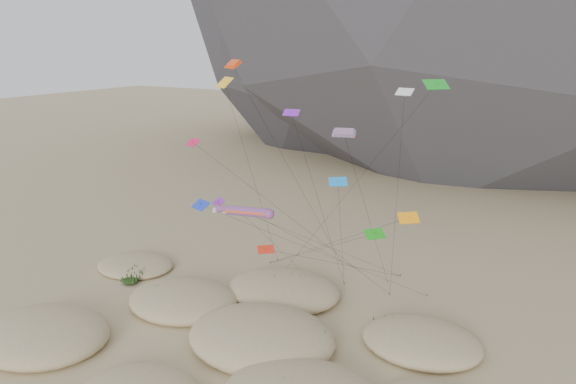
% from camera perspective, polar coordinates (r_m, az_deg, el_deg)
% --- Properties ---
extents(ground, '(500.00, 500.00, 0.00)m').
position_cam_1_polar(ground, '(55.74, -7.03, -16.84)').
color(ground, '#CCB789').
rests_on(ground, ground).
extents(dunes, '(53.22, 34.30, 3.78)m').
position_cam_1_polar(dunes, '(58.71, -5.79, -14.23)').
color(dunes, '#CCB789').
rests_on(dunes, ground).
extents(dune_grass, '(41.05, 30.04, 1.56)m').
position_cam_1_polar(dune_grass, '(58.07, -5.69, -14.41)').
color(dune_grass, black).
rests_on(dune_grass, ground).
extents(kite_stakes, '(21.66, 7.40, 0.30)m').
position_cam_1_polar(kite_stakes, '(73.04, 4.74, -8.55)').
color(kite_stakes, '#3F2D1E').
rests_on(kite_stakes, ground).
extents(rainbow_tube_kite, '(8.37, 20.94, 13.80)m').
position_cam_1_polar(rainbow_tube_kite, '(55.90, -4.26, -1.99)').
color(rainbow_tube_kite, '#FF561A').
rests_on(rainbow_tube_kite, ground).
extents(white_tube_kite, '(5.93, 11.73, 11.65)m').
position_cam_1_polar(white_tube_kite, '(62.80, -5.14, -1.92)').
color(white_tube_kite, white).
rests_on(white_tube_kite, ground).
extents(orange_parafoil, '(11.16, 12.21, 27.41)m').
position_cam_1_polar(orange_parafoil, '(64.06, -5.47, 12.53)').
color(orange_parafoil, red).
rests_on(orange_parafoil, ground).
extents(multi_parafoil, '(2.58, 12.81, 21.04)m').
position_cam_1_polar(multi_parafoil, '(56.23, 5.77, 5.77)').
color(multi_parafoil, '#FF1A3D').
rests_on(multi_parafoil, ground).
extents(delta_kites, '(25.81, 22.79, 25.88)m').
position_cam_1_polar(delta_kites, '(57.68, 1.15, 2.71)').
color(delta_kites, purple).
rests_on(delta_kites, ground).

